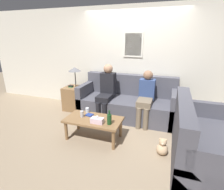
{
  "coord_description": "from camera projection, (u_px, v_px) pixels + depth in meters",
  "views": [
    {
      "loc": [
        0.95,
        -3.34,
        1.89
      ],
      "look_at": [
        -0.18,
        -0.08,
        0.73
      ],
      "focal_mm": 28.0,
      "sensor_mm": 36.0,
      "label": 1
    }
  ],
  "objects": [
    {
      "name": "person_right",
      "position": [
        146.0,
        95.0,
        3.86
      ],
      "size": [
        0.34,
        0.66,
        1.18
      ],
      "color": "#756651",
      "rests_on": "ground_plane"
    },
    {
      "name": "wall_back",
      "position": [
        133.0,
        61.0,
        4.39
      ],
      "size": [
        9.0,
        0.08,
        2.6
      ],
      "color": "silver",
      "rests_on": "ground_plane"
    },
    {
      "name": "couch_main",
      "position": [
        127.0,
        103.0,
        4.27
      ],
      "size": [
        2.28,
        0.91,
        0.99
      ],
      "color": "#4C4C56",
      "rests_on": "ground_plane"
    },
    {
      "name": "wine_bottle",
      "position": [
        110.0,
        119.0,
        3.06
      ],
      "size": [
        0.08,
        0.08,
        0.26
      ],
      "color": "#19421E",
      "rests_on": "coffee_table"
    },
    {
      "name": "drinking_glass",
      "position": [
        87.0,
        110.0,
        3.55
      ],
      "size": [
        0.07,
        0.07,
        0.1
      ],
      "color": "silver",
      "rests_on": "coffee_table"
    },
    {
      "name": "couch_side",
      "position": [
        201.0,
        144.0,
        2.64
      ],
      "size": [
        0.91,
        1.68,
        0.99
      ],
      "rotation": [
        0.0,
        0.0,
        1.57
      ],
      "color": "#4C4C56",
      "rests_on": "ground_plane"
    },
    {
      "name": "tissue_box",
      "position": [
        97.0,
        120.0,
        3.12
      ],
      "size": [
        0.23,
        0.12,
        0.15
      ],
      "color": "silver",
      "rests_on": "coffee_table"
    },
    {
      "name": "ground_plane",
      "position": [
        121.0,
        126.0,
        3.89
      ],
      "size": [
        16.0,
        16.0,
        0.0
      ],
      "primitive_type": "plane",
      "color": "gray"
    },
    {
      "name": "side_table_with_lamp",
      "position": [
        75.0,
        96.0,
        4.67
      ],
      "size": [
        0.5,
        0.5,
        1.15
      ],
      "color": "olive",
      "rests_on": "ground_plane"
    },
    {
      "name": "coffee_table",
      "position": [
        93.0,
        121.0,
        3.31
      ],
      "size": [
        1.07,
        0.56,
        0.41
      ],
      "color": "olive",
      "rests_on": "ground_plane"
    },
    {
      "name": "soda_can",
      "position": [
        82.0,
        114.0,
        3.35
      ],
      "size": [
        0.07,
        0.07,
        0.12
      ],
      "color": "#BCBCC1",
      "rests_on": "coffee_table"
    },
    {
      "name": "teddy_bear",
      "position": [
        162.0,
        147.0,
        2.91
      ],
      "size": [
        0.19,
        0.19,
        0.31
      ],
      "color": "tan",
      "rests_on": "ground_plane"
    },
    {
      "name": "person_left",
      "position": [
        107.0,
        89.0,
        4.13
      ],
      "size": [
        0.34,
        0.63,
        1.28
      ],
      "color": "black",
      "rests_on": "ground_plane"
    },
    {
      "name": "book_stack",
      "position": [
        90.0,
        115.0,
        3.43
      ],
      "size": [
        0.15,
        0.13,
        0.02
      ],
      "color": "navy",
      "rests_on": "coffee_table"
    }
  ]
}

